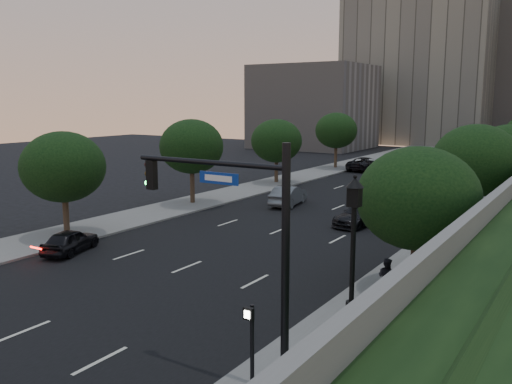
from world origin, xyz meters
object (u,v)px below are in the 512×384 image
Objects in this scene: sedan_near_right at (360,215)px; pedestrian_a at (363,321)px; pedestrian_b at (386,277)px; pedestrian_c at (442,226)px; sedan_mid_left at (288,195)px; sedan_far_right at (474,179)px; sedan_near_left at (70,241)px; street_lamp at (353,259)px; traffic_signal_mast at (253,255)px; sedan_far_left at (366,164)px.

sedan_near_right is 18.26m from pedestrian_a.
pedestrian_b is 0.87× the size of pedestrian_c.
sedan_mid_left is 1.15× the size of sedan_far_right.
pedestrian_a is at bearing 154.27° from sedan_near_left.
street_lamp is at bearing -59.55° from sedan_near_right.
sedan_near_left is 20.70m from pedestrian_c.
pedestrian_a reaches higher than sedan_near_left.
traffic_signal_mast is at bearing 80.43° from pedestrian_c.
pedestrian_a is at bearing 114.69° from sedan_mid_left.
pedestrian_a is 4.79m from pedestrian_b.
traffic_signal_mast reaches higher than pedestrian_c.
sedan_near_right is at bearing -144.47° from sedan_near_left.
pedestrian_a is (2.16, 3.34, -2.73)m from traffic_signal_mast.
street_lamp reaches higher than sedan_mid_left.
traffic_signal_mast is at bearing 112.06° from sedan_far_left.
sedan_far_right reaches higher than sedan_near_left.
sedan_mid_left is (-13.37, 19.15, -1.86)m from street_lamp.
sedan_far_left is 46.90m from pedestrian_a.
sedan_far_right is at bearing -129.90° from sedan_mid_left.
sedan_far_left is at bearing -93.60° from sedan_mid_left.
sedan_far_left is 1.40× the size of sedan_far_right.
sedan_near_right is at bearing -91.08° from sedan_far_right.
pedestrian_a is at bearing -58.21° from sedan_near_right.
sedan_far_left is (-2.78, 23.34, 0.02)m from sedan_mid_left.
sedan_far_left is (-16.14, 42.49, -1.84)m from street_lamp.
sedan_near_left is 0.67× the size of sedan_far_left.
sedan_mid_left is at bearing -29.12° from pedestrian_c.
street_lamp is 16.92m from sedan_near_right.
sedan_mid_left is at bearing 164.36° from sedan_near_right.
pedestrian_c is at bearing 91.11° from street_lamp.
sedan_near_left is at bearing -116.63° from sedan_near_right.
pedestrian_c is (0.97, 18.22, -2.59)m from traffic_signal_mast.
pedestrian_a is 0.85× the size of pedestrian_c.
pedestrian_a is (17.59, -2.28, 0.29)m from sedan_near_left.
traffic_signal_mast is at bearing 97.00° from pedestrian_b.
street_lamp is 13.79m from pedestrian_c.
pedestrian_a is at bearing 88.03° from pedestrian_c.
sedan_mid_left is at bearing 124.91° from street_lamp.
pedestrian_b is (1.30, 8.05, -2.71)m from traffic_signal_mast.
traffic_signal_mast reaches higher than street_lamp.
sedan_near_right is 21.70m from sedan_far_right.
sedan_near_left is at bearing 31.03° from pedestrian_c.
street_lamp is at bearing 157.92° from sedan_near_left.
street_lamp reaches higher than pedestrian_a.
pedestrian_b is at bearing 117.05° from sedan_far_left.
pedestrian_c is at bearing -160.81° from sedan_near_left.
pedestrian_a is (0.92, -1.19, -1.69)m from street_lamp.
pedestrian_b reaches higher than sedan_near_left.
street_lamp reaches higher than pedestrian_b.
pedestrian_b is at bearing 169.94° from sedan_near_left.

